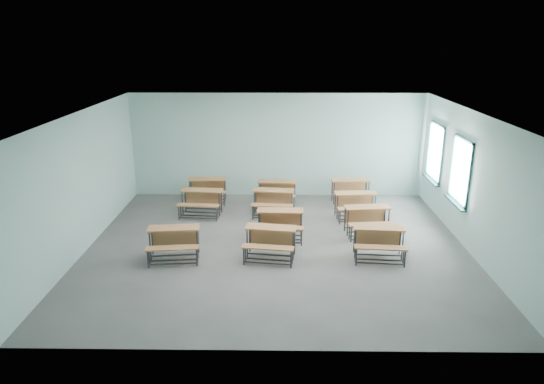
{
  "coord_description": "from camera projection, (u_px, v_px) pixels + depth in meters",
  "views": [
    {
      "loc": [
        0.04,
        -10.63,
        4.83
      ],
      "look_at": [
        -0.13,
        1.2,
        1.0
      ],
      "focal_mm": 32.0,
      "sensor_mm": 36.0,
      "label": 1
    }
  ],
  "objects": [
    {
      "name": "desk_unit_r2c2",
      "position": [
        356.0,
        202.0,
        13.3
      ],
      "size": [
        1.2,
        0.85,
        0.71
      ],
      "rotation": [
        0.0,
        0.0,
        0.08
      ],
      "color": "#9F6439",
      "rests_on": "ground"
    },
    {
      "name": "room",
      "position": [
        281.0,
        183.0,
        11.14
      ],
      "size": [
        9.04,
        8.04,
        3.24
      ],
      "color": "slate",
      "rests_on": "ground"
    },
    {
      "name": "desk_unit_r0c0",
      "position": [
        174.0,
        239.0,
        10.88
      ],
      "size": [
        1.22,
        0.88,
        0.71
      ],
      "rotation": [
        0.0,
        0.0,
        0.11
      ],
      "color": "#9F6439",
      "rests_on": "ground"
    },
    {
      "name": "desk_unit_r3c2",
      "position": [
        351.0,
        188.0,
        14.49
      ],
      "size": [
        1.2,
        0.86,
        0.71
      ],
      "rotation": [
        0.0,
        0.0,
        0.08
      ],
      "color": "#9F6439",
      "rests_on": "ground"
    },
    {
      "name": "desk_unit_r1c1",
      "position": [
        280.0,
        220.0,
        11.97
      ],
      "size": [
        1.16,
        0.79,
        0.71
      ],
      "rotation": [
        0.0,
        0.0,
        -0.02
      ],
      "color": "#9F6439",
      "rests_on": "ground"
    },
    {
      "name": "desk_unit_r0c1",
      "position": [
        270.0,
        238.0,
        10.91
      ],
      "size": [
        1.24,
        0.92,
        0.71
      ],
      "rotation": [
        0.0,
        0.0,
        -0.14
      ],
      "color": "#9F6439",
      "rests_on": "ground"
    },
    {
      "name": "desk_unit_r1c2",
      "position": [
        368.0,
        217.0,
        12.21
      ],
      "size": [
        1.22,
        0.88,
        0.71
      ],
      "rotation": [
        0.0,
        0.0,
        0.1
      ],
      "color": "#9F6439",
      "rests_on": "ground"
    },
    {
      "name": "desk_unit_r0c2",
      "position": [
        379.0,
        238.0,
        10.9
      ],
      "size": [
        1.2,
        0.85,
        0.71
      ],
      "rotation": [
        0.0,
        0.0,
        -0.07
      ],
      "color": "#9F6439",
      "rests_on": "ground"
    },
    {
      "name": "desk_unit_r2c0",
      "position": [
        201.0,
        199.0,
        13.54
      ],
      "size": [
        1.21,
        0.86,
        0.71
      ],
      "rotation": [
        0.0,
        0.0,
        -0.09
      ],
      "color": "#9F6439",
      "rests_on": "ground"
    },
    {
      "name": "desk_unit_r3c0",
      "position": [
        207.0,
        187.0,
        14.61
      ],
      "size": [
        1.18,
        0.83,
        0.71
      ],
      "rotation": [
        0.0,
        0.0,
        0.05
      ],
      "color": "#9F6439",
      "rests_on": "ground"
    },
    {
      "name": "desk_unit_r3c1",
      "position": [
        277.0,
        190.0,
        14.35
      ],
      "size": [
        1.21,
        0.87,
        0.71
      ],
      "rotation": [
        0.0,
        0.0,
        -0.09
      ],
      "color": "#9F6439",
      "rests_on": "ground"
    },
    {
      "name": "desk_unit_r2c1",
      "position": [
        273.0,
        199.0,
        13.53
      ],
      "size": [
        1.2,
        0.86,
        0.71
      ],
      "rotation": [
        0.0,
        0.0,
        -0.08
      ],
      "color": "#9F6439",
      "rests_on": "ground"
    }
  ]
}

